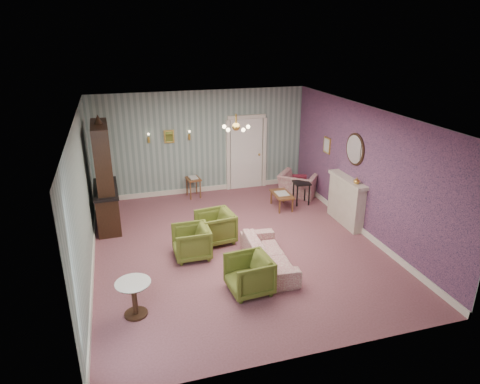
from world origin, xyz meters
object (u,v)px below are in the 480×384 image
object	(u,v)px
sofa_chintz	(268,250)
fireplace	(346,201)
olive_chair_a	(249,273)
coffee_table	(282,201)
pedestal_table	(135,299)
olive_chair_c	(215,225)
olive_chair_b	(191,241)
side_table_black	(301,193)
dresser	(104,173)
wingback_chair	(299,181)

from	to	relation	value
sofa_chintz	fireplace	xyz separation A→B (m)	(2.49, 1.39, 0.22)
sofa_chintz	olive_chair_a	bearing A→B (deg)	141.74
coffee_table	pedestal_table	world-z (taller)	pedestal_table
olive_chair_c	pedestal_table	size ratio (longest dim) A/B	1.23
olive_chair_b	olive_chair_c	world-z (taller)	olive_chair_c
olive_chair_c	side_table_black	size ratio (longest dim) A/B	1.25
coffee_table	olive_chair_c	bearing A→B (deg)	-147.35
dresser	coffee_table	bearing A→B (deg)	-4.00
dresser	side_table_black	bearing A→B (deg)	-2.43
olive_chair_a	wingback_chair	size ratio (longest dim) A/B	0.76
olive_chair_b	sofa_chintz	distance (m)	1.61
wingback_chair	olive_chair_a	bearing A→B (deg)	97.72
olive_chair_c	coffee_table	world-z (taller)	olive_chair_c
olive_chair_a	side_table_black	distance (m)	4.38
side_table_black	olive_chair_b	bearing A→B (deg)	-149.27
olive_chair_a	side_table_black	world-z (taller)	olive_chair_a
olive_chair_c	wingback_chair	bearing A→B (deg)	118.21
wingback_chair	coffee_table	bearing A→B (deg)	83.69
sofa_chintz	coffee_table	world-z (taller)	sofa_chintz
dresser	pedestal_table	world-z (taller)	dresser
olive_chair_c	fireplace	size ratio (longest dim) A/B	0.56
olive_chair_b	side_table_black	bearing A→B (deg)	120.92
side_table_black	pedestal_table	size ratio (longest dim) A/B	0.98
fireplace	side_table_black	bearing A→B (deg)	110.11
wingback_chair	pedestal_table	size ratio (longest dim) A/B	1.58
dresser	pedestal_table	bearing A→B (deg)	-85.42
coffee_table	olive_chair_b	bearing A→B (deg)	-145.58
fireplace	sofa_chintz	bearing A→B (deg)	-150.75
dresser	side_table_black	distance (m)	5.09
olive_chair_a	coffee_table	size ratio (longest dim) A/B	0.96
sofa_chintz	pedestal_table	distance (m)	2.77
sofa_chintz	dresser	xyz separation A→B (m)	(-3.02, 2.91, 0.95)
olive_chair_a	wingback_chair	bearing A→B (deg)	141.25
coffee_table	side_table_black	bearing A→B (deg)	10.18
wingback_chair	dresser	world-z (taller)	dresser
sofa_chintz	fireplace	size ratio (longest dim) A/B	1.32
olive_chair_b	sofa_chintz	world-z (taller)	olive_chair_b
olive_chair_a	coffee_table	distance (m)	3.96
fireplace	olive_chair_a	bearing A→B (deg)	-145.98
sofa_chintz	fireplace	distance (m)	2.86
coffee_table	wingback_chair	bearing A→B (deg)	41.97
side_table_black	dresser	bearing A→B (deg)	178.83
olive_chair_b	dresser	size ratio (longest dim) A/B	0.29
fireplace	pedestal_table	xyz separation A→B (m)	(-5.13, -2.22, -0.26)
dresser	fireplace	xyz separation A→B (m)	(5.51, -1.52, -0.73)
olive_chair_c	pedestal_table	world-z (taller)	olive_chair_c
olive_chair_a	sofa_chintz	xyz separation A→B (m)	(0.63, 0.71, -0.02)
sofa_chintz	wingback_chair	bearing A→B (deg)	-28.90
dresser	coffee_table	size ratio (longest dim) A/B	3.30
fireplace	side_table_black	world-z (taller)	fireplace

